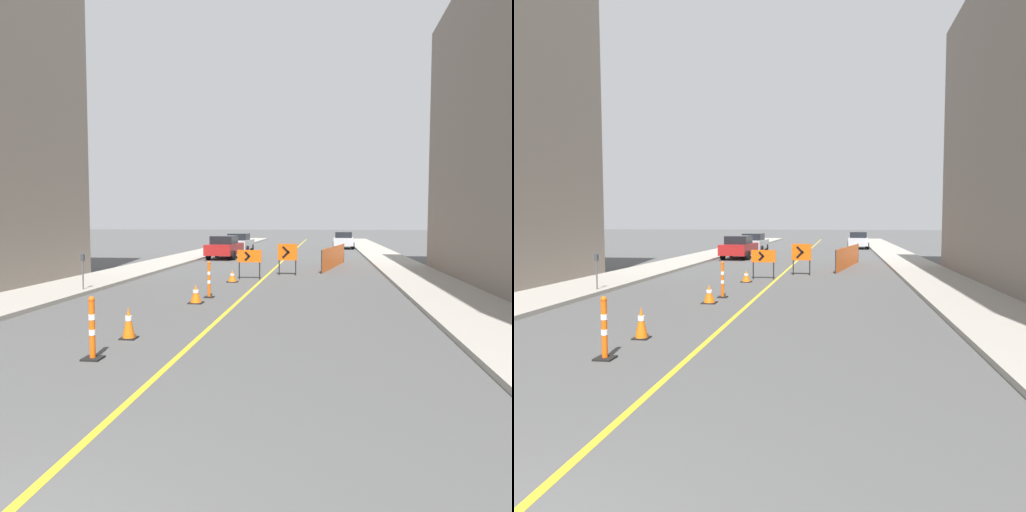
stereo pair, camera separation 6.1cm
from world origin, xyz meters
TOP-DOWN VIEW (x-y plane):
  - lane_stripe at (0.00, 34.92)m, footprint 0.12×69.83m
  - sidewalk_left at (-6.96, 34.92)m, footprint 2.82×69.83m
  - sidewalk_right at (6.96, 34.92)m, footprint 2.82×69.83m
  - traffic_cone_second at (-1.52, 8.00)m, footprint 0.35×0.35m
  - traffic_cone_third at (-1.28, 12.87)m, footprint 0.45×0.45m
  - traffic_cone_fourth at (-1.16, 18.46)m, footprint 0.46×0.46m
  - delineator_post_front at (-1.54, 6.33)m, footprint 0.35×0.35m
  - delineator_post_rear at (-1.14, 14.08)m, footprint 0.32×0.32m
  - arrow_barricade_primary at (-0.59, 19.53)m, footprint 1.09×0.11m
  - arrow_barricade_secondary at (0.97, 21.48)m, footprint 0.94×0.11m
  - safety_mesh_fence at (3.26, 25.94)m, footprint 1.39×7.31m
  - parked_car_curb_near at (-4.17, 31.53)m, footprint 2.02×4.39m
  - parked_car_curb_mid at (-4.35, 38.41)m, footprint 1.95×4.36m
  - parked_car_curb_far at (4.44, 45.62)m, footprint 1.95×4.35m
  - parking_meter_far_curb at (-5.90, 14.49)m, footprint 0.12×0.11m

SIDE VIEW (x-z plane):
  - lane_stripe at x=0.00m, z-range 0.00..0.01m
  - sidewalk_left at x=-6.96m, z-range 0.00..0.14m
  - sidewalk_right at x=6.96m, z-range 0.00..0.14m
  - traffic_cone_fourth at x=-1.16m, z-range 0.00..0.49m
  - traffic_cone_third at x=-1.28m, z-range 0.00..0.59m
  - traffic_cone_second at x=-1.52m, z-range 0.00..0.72m
  - delineator_post_front at x=-1.54m, z-range -0.08..1.12m
  - delineator_post_rear at x=-1.14m, z-range -0.08..1.16m
  - safety_mesh_fence at x=3.26m, z-range 0.00..1.19m
  - parked_car_curb_near at x=-4.17m, z-range 0.00..1.59m
  - parked_car_curb_mid at x=-4.35m, z-range 0.00..1.59m
  - parked_car_curb_far at x=4.44m, z-range 0.00..1.59m
  - arrow_barricade_primary at x=-0.59m, z-range 0.31..1.63m
  - arrow_barricade_secondary at x=0.97m, z-range 0.29..1.81m
  - parking_meter_far_curb at x=-5.90m, z-range 0.41..1.73m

